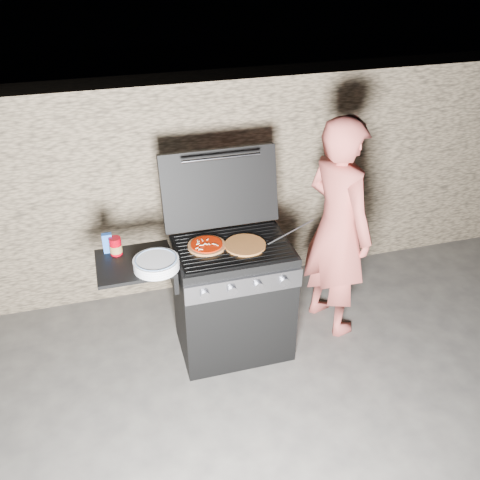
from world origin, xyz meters
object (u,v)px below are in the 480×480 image
object	(u,v)px
sauce_jar	(116,246)
person	(337,228)
gas_grill	(200,304)
pizza_topped	(207,245)

from	to	relation	value
sauce_jar	person	size ratio (longest dim) A/B	0.07
gas_grill	person	world-z (taller)	person
gas_grill	pizza_topped	distance (m)	0.48
gas_grill	sauce_jar	size ratio (longest dim) A/B	10.74
gas_grill	sauce_jar	bearing A→B (deg)	166.22
sauce_jar	pizza_topped	bearing A→B (deg)	-8.84
gas_grill	pizza_topped	size ratio (longest dim) A/B	5.18
pizza_topped	sauce_jar	size ratio (longest dim) A/B	2.07
sauce_jar	person	distance (m)	1.61
gas_grill	sauce_jar	xyz separation A→B (m)	(-0.53, 0.13, 0.51)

